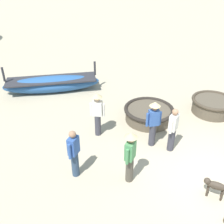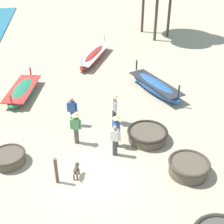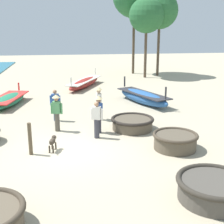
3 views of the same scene
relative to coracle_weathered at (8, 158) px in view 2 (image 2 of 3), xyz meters
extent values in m
plane|color=tan|center=(3.51, -1.31, -0.27)|extent=(80.00, 80.00, 0.00)
cylinder|color=brown|center=(0.00, 0.00, -0.05)|extent=(1.41, 1.41, 0.45)
torus|color=#42382B|center=(0.00, 0.00, 0.17)|extent=(1.52, 1.52, 0.11)
cylinder|color=brown|center=(6.38, 0.77, -0.03)|extent=(1.81, 1.81, 0.48)
torus|color=#28231E|center=(6.38, 0.77, 0.21)|extent=(1.96, 1.96, 0.14)
cylinder|color=brown|center=(7.52, -1.75, 0.01)|extent=(1.61, 1.61, 0.56)
torus|color=#42382B|center=(7.52, -1.75, 0.29)|extent=(1.74, 1.74, 0.13)
ellipsoid|color=#285693|center=(8.01, 5.50, 0.10)|extent=(2.71, 4.59, 0.74)
cube|color=#2D2D33|center=(8.01, 5.50, 0.33)|extent=(2.61, 4.27, 0.06)
cylinder|color=#2D2D33|center=(7.23, 7.42, 0.75)|extent=(0.10, 0.10, 0.67)
cylinder|color=#2D2D33|center=(8.80, 3.58, 0.75)|extent=(0.10, 0.10, 0.67)
ellipsoid|color=maroon|center=(4.79, 11.17, 0.04)|extent=(3.11, 5.30, 0.63)
cube|color=silver|center=(4.79, 11.17, 0.24)|extent=(2.97, 4.93, 0.06)
cylinder|color=silver|center=(5.83, 13.43, 0.58)|extent=(0.10, 0.10, 0.56)
cylinder|color=silver|center=(3.75, 8.91, 0.58)|extent=(0.10, 0.10, 0.56)
ellipsoid|color=#237551|center=(-0.01, 6.24, 0.00)|extent=(2.07, 4.19, 0.56)
cube|color=red|center=(-0.01, 6.24, 0.18)|extent=(2.05, 3.89, 0.06)
cylinder|color=red|center=(0.38, 8.05, 0.48)|extent=(0.10, 0.10, 0.50)
cylinder|color=red|center=(-0.39, 4.43, 0.48)|extent=(0.10, 0.10, 0.50)
cylinder|color=#2D425B|center=(2.89, 2.60, 0.14)|extent=(0.22, 0.22, 0.82)
cube|color=#33569E|center=(2.89, 2.60, 0.82)|extent=(0.37, 0.28, 0.54)
sphere|color=#A37556|center=(2.89, 2.60, 1.20)|extent=(0.20, 0.20, 0.20)
cylinder|color=#33569E|center=(3.11, 2.56, 0.77)|extent=(0.09, 0.09, 0.48)
cylinder|color=#33569E|center=(2.68, 2.64, 0.77)|extent=(0.09, 0.09, 0.48)
cylinder|color=#383842|center=(5.02, 2.47, 0.14)|extent=(0.22, 0.22, 0.82)
cube|color=silver|center=(5.02, 2.47, 0.82)|extent=(0.24, 0.35, 0.54)
sphere|color=#DBB28E|center=(5.02, 2.47, 1.20)|extent=(0.20, 0.20, 0.20)
cylinder|color=silver|center=(5.04, 2.25, 0.77)|extent=(0.09, 0.09, 0.48)
cylinder|color=silver|center=(5.01, 2.69, 0.77)|extent=(0.09, 0.09, 0.48)
cone|color=#D1BC84|center=(5.02, 2.47, 1.33)|extent=(0.36, 0.36, 0.14)
cylinder|color=#383842|center=(4.67, -0.11, 0.14)|extent=(0.22, 0.22, 0.82)
cube|color=silver|center=(4.67, -0.11, 0.82)|extent=(0.40, 0.33, 0.54)
sphere|color=#A37556|center=(4.67, -0.11, 1.20)|extent=(0.20, 0.20, 0.20)
cylinder|color=silver|center=(4.87, -0.19, 0.77)|extent=(0.09, 0.09, 0.48)
cylinder|color=silver|center=(4.46, -0.04, 0.77)|extent=(0.09, 0.09, 0.48)
cylinder|color=#383842|center=(4.82, 0.52, 0.14)|extent=(0.22, 0.22, 0.82)
cube|color=#33569E|center=(4.82, 0.52, 0.82)|extent=(0.34, 0.40, 0.54)
sphere|color=#A37556|center=(4.82, 0.52, 1.20)|extent=(0.20, 0.20, 0.20)
cylinder|color=#33569E|center=(4.91, 0.32, 0.77)|extent=(0.09, 0.09, 0.48)
cylinder|color=#33569E|center=(4.72, 0.72, 0.77)|extent=(0.09, 0.09, 0.48)
cone|color=#D1BC84|center=(4.82, 0.52, 1.33)|extent=(0.36, 0.36, 0.14)
cylinder|color=#4C473D|center=(3.00, 1.02, 0.14)|extent=(0.22, 0.22, 0.82)
cube|color=#4C8E56|center=(3.00, 1.02, 0.82)|extent=(0.38, 0.29, 0.54)
sphere|color=#A37556|center=(3.00, 1.02, 1.20)|extent=(0.20, 0.20, 0.20)
cylinder|color=#4C8E56|center=(2.79, 1.07, 0.77)|extent=(0.09, 0.09, 0.48)
cylinder|color=#4C8E56|center=(3.22, 0.97, 0.77)|extent=(0.09, 0.09, 0.48)
cone|color=#D1BC84|center=(3.00, 1.02, 1.33)|extent=(0.36, 0.36, 0.14)
ellipsoid|color=#3D3328|center=(2.88, -1.32, 0.12)|extent=(0.32, 0.55, 0.22)
sphere|color=#3D3328|center=(2.94, -1.08, 0.18)|extent=(0.18, 0.18, 0.18)
cylinder|color=#3D3328|center=(2.82, -1.56, 0.18)|extent=(0.09, 0.21, 0.16)
cylinder|color=#3D3328|center=(2.86, -1.12, -0.13)|extent=(0.06, 0.06, 0.28)
cylinder|color=#3D3328|center=(2.99, -1.16, -0.13)|extent=(0.06, 0.06, 0.28)
cylinder|color=#3D3328|center=(2.77, -1.48, -0.13)|extent=(0.06, 0.06, 0.28)
cylinder|color=#3D3328|center=(2.91, -1.51, -0.13)|extent=(0.06, 0.06, 0.28)
cylinder|color=brown|center=(2.11, -1.51, 0.33)|extent=(0.14, 0.14, 1.21)
cylinder|color=#4C3D2D|center=(11.94, 15.98, 2.08)|extent=(0.24, 0.24, 4.71)
cylinder|color=#4C3D2D|center=(10.49, 15.00, 1.90)|extent=(0.24, 0.24, 4.35)
cylinder|color=#4C3D2D|center=(9.92, 17.53, 2.62)|extent=(0.24, 0.24, 5.80)
camera|label=1|loc=(-2.52, 0.37, 5.33)|focal=42.00mm
camera|label=2|loc=(2.98, -11.00, 8.79)|focal=50.00mm
camera|label=3|loc=(3.55, -12.46, 4.31)|focal=50.00mm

